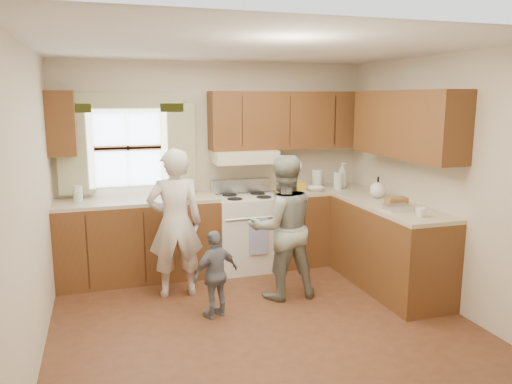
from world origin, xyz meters
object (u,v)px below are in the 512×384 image
object	(u,v)px
stove	(246,231)
woman_right	(283,227)
woman_left	(175,223)
child	(216,274)

from	to	relation	value
stove	woman_right	world-z (taller)	woman_right
woman_left	child	bearing A→B (deg)	115.20
child	woman_left	bearing A→B (deg)	-90.43
woman_right	child	distance (m)	0.89
woman_right	child	world-z (taller)	woman_right
woman_left	woman_right	size ratio (longest dim) A/B	1.04
stove	child	bearing A→B (deg)	-117.90
child	stove	bearing A→B (deg)	-141.66
woman_right	woman_left	bearing A→B (deg)	-18.55
woman_right	child	xyz separation A→B (m)	(-0.78, -0.28, -0.33)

